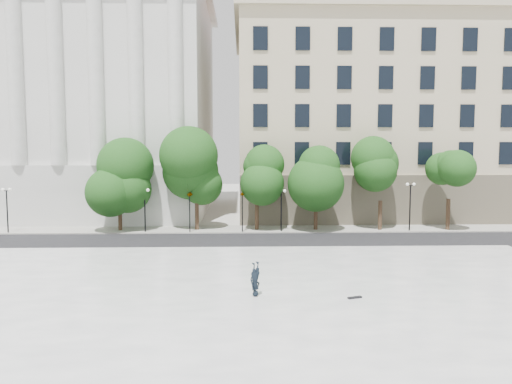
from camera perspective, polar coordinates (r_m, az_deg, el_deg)
The scene contains 12 objects.
ground at distance 23.50m, azimuth -7.20°, elevation -14.24°, with size 160.00×160.00×0.00m, color beige.
plaza at distance 26.26m, azimuth -6.56°, elevation -11.59°, with size 44.00×22.00×0.45m, color white.
street at distance 40.85m, azimuth -4.74°, elevation -5.75°, with size 60.00×8.00×0.02m, color black.
far_sidewalk at distance 46.74m, azimuth -4.34°, elevation -4.28°, with size 60.00×4.00×0.12m, color #9E9C92.
building_west at distance 63.78m, azimuth -19.44°, elevation 9.56°, with size 31.50×27.65×25.60m.
building_east at distance 63.56m, azimuth 14.77°, elevation 8.13°, with size 36.00×26.15×23.00m.
traffic_light_west at distance 44.76m, azimuth -7.62°, elevation 0.04°, with size 1.02×1.92×4.26m.
traffic_light_east at distance 44.53m, azimuth -1.58°, elevation -0.06°, with size 0.47×1.69×4.17m.
person_lying at distance 25.04m, azimuth -0.08°, elevation -11.31°, with size 0.62×0.40×1.69m, color black.
skateboard at distance 25.24m, azimuth 11.22°, elevation -11.74°, with size 0.73×0.19×0.07m, color black.
street_trees at distance 45.57m, azimuth 0.82°, elevation 1.76°, with size 34.13×4.79×7.32m.
lamp_posts at distance 44.98m, azimuth -4.76°, elevation -1.04°, with size 37.11×0.28×4.49m.
Camera 1 is at (2.23, -22.03, 7.86)m, focal length 35.00 mm.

